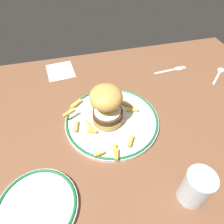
% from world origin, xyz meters
% --- Properties ---
extents(ground_plane, '(1.35, 0.82, 0.04)m').
position_xyz_m(ground_plane, '(0.00, 0.00, -0.02)').
color(ground_plane, brown).
extents(dinner_plate, '(0.30, 0.30, 0.02)m').
position_xyz_m(dinner_plate, '(0.02, -0.01, 0.01)').
color(dinner_plate, silver).
rests_on(dinner_plate, ground_plane).
extents(burger, '(0.11, 0.12, 0.12)m').
position_xyz_m(burger, '(0.01, -0.01, 0.07)').
color(burger, gold).
rests_on(burger, dinner_plate).
extents(fries_pile, '(0.24, 0.26, 0.03)m').
position_xyz_m(fries_pile, '(-0.03, -0.03, 0.02)').
color(fries_pile, gold).
rests_on(fries_pile, dinner_plate).
extents(water_glass, '(0.07, 0.07, 0.10)m').
position_xyz_m(water_glass, '(0.15, -0.29, 0.04)').
color(water_glass, silver).
rests_on(water_glass, ground_plane).
extents(side_plate, '(0.19, 0.19, 0.02)m').
position_xyz_m(side_plate, '(-0.21, -0.23, 0.01)').
color(side_plate, silver).
rests_on(side_plate, ground_plane).
extents(fork, '(0.14, 0.03, 0.00)m').
position_xyz_m(fork, '(0.33, 0.20, 0.00)').
color(fork, silver).
rests_on(fork, ground_plane).
extents(spoon, '(0.11, 0.10, 0.01)m').
position_xyz_m(spoon, '(0.52, 0.14, 0.00)').
color(spoon, silver).
rests_on(spoon, ground_plane).
extents(napkin, '(0.12, 0.13, 0.00)m').
position_xyz_m(napkin, '(-0.12, 0.31, 0.00)').
color(napkin, white).
rests_on(napkin, ground_plane).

